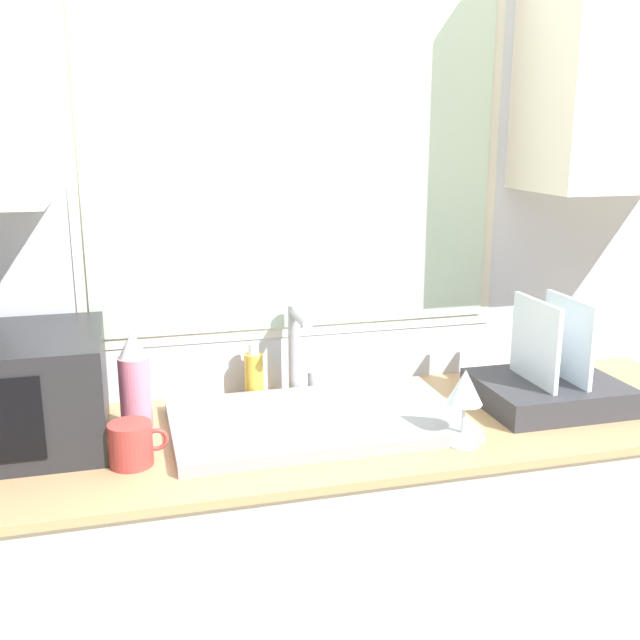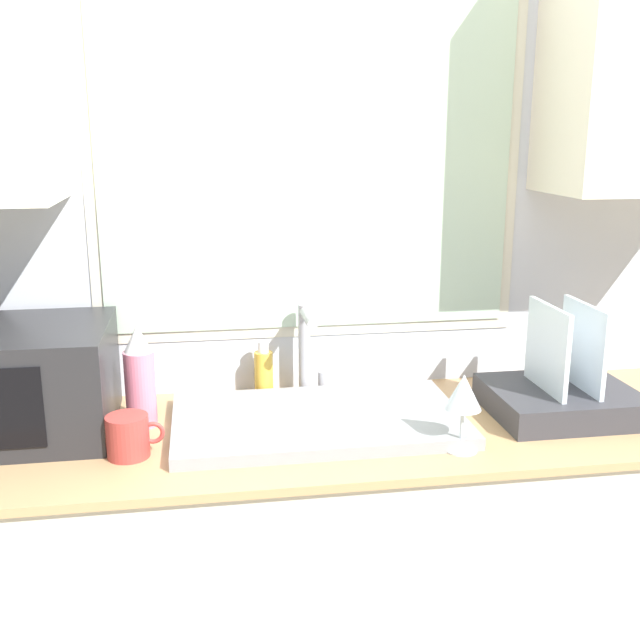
% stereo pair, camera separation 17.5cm
% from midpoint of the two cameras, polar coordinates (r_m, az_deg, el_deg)
% --- Properties ---
extents(countertop, '(2.18, 0.63, 0.94)m').
position_cam_midpoint_polar(countertop, '(2.10, -2.08, -19.99)').
color(countertop, beige).
rests_on(countertop, ground_plane).
extents(wall_back, '(6.00, 0.38, 2.60)m').
position_cam_midpoint_polar(wall_back, '(2.03, -4.20, 7.56)').
color(wall_back, silver).
rests_on(wall_back, ground_plane).
extents(sink_basin, '(0.71, 0.42, 0.03)m').
position_cam_midpoint_polar(sink_basin, '(1.87, -2.98, -7.68)').
color(sink_basin, gray).
rests_on(sink_basin, countertop).
extents(faucet, '(0.08, 0.17, 0.25)m').
position_cam_midpoint_polar(faucet, '(2.02, -4.21, -1.90)').
color(faucet, '#99999E').
rests_on(faucet, countertop).
extents(dish_rack, '(0.36, 0.31, 0.29)m').
position_cam_midpoint_polar(dish_rack, '(2.05, 14.69, -4.91)').
color(dish_rack, '#333338').
rests_on(dish_rack, countertop).
extents(spray_bottle, '(0.07, 0.07, 0.26)m').
position_cam_midpoint_polar(spray_bottle, '(1.86, -16.58, -4.75)').
color(spray_bottle, '#D8728C').
rests_on(spray_bottle, countertop).
extents(soap_bottle, '(0.05, 0.05, 0.15)m').
position_cam_midpoint_polar(soap_bottle, '(2.05, -7.50, -4.14)').
color(soap_bottle, gold).
rests_on(soap_bottle, countertop).
extents(mug_near_sink, '(0.13, 0.10, 0.10)m').
position_cam_midpoint_polar(mug_near_sink, '(1.72, -17.07, -9.09)').
color(mug_near_sink, '#A53833').
rests_on(mug_near_sink, countertop).
extents(wine_glass, '(0.08, 0.08, 0.18)m').
position_cam_midpoint_polar(wine_glass, '(1.73, 8.16, -5.30)').
color(wine_glass, silver).
rests_on(wine_glass, countertop).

